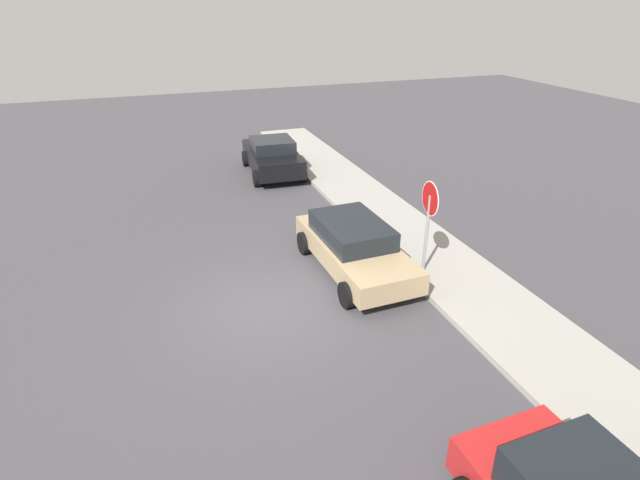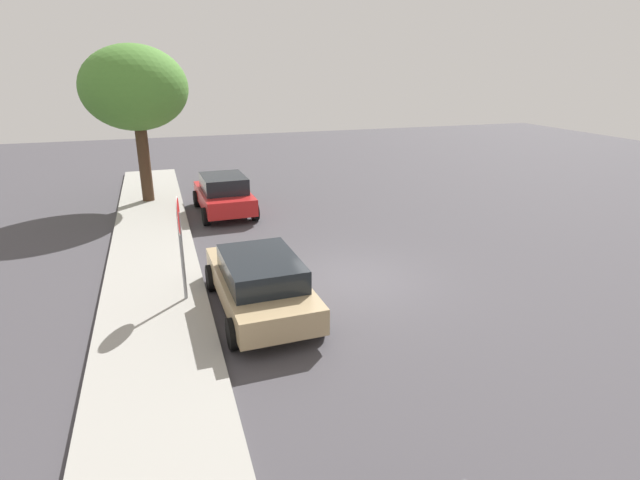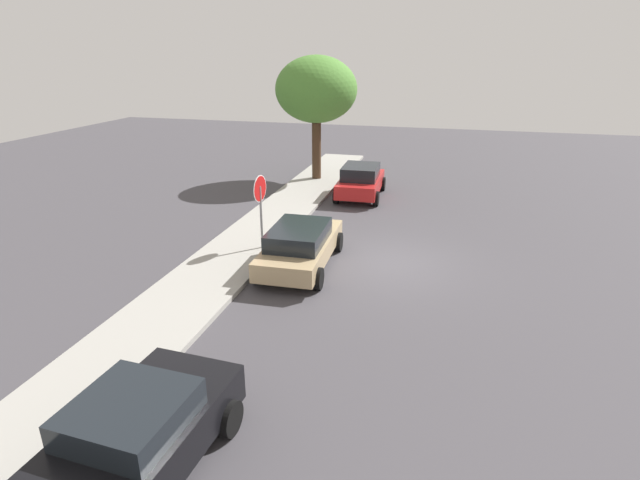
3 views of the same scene
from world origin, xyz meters
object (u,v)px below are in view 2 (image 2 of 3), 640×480
stop_sign (180,231)px  parked_car_red (224,194)px  parked_car_tan (260,281)px  street_tree_near_corner (135,89)px

stop_sign → parked_car_red: size_ratio=0.67×
parked_car_tan → parked_car_red: bearing=-2.3°
parked_car_red → street_tree_near_corner: (2.56, 2.78, 3.71)m
parked_car_tan → parked_car_red: (8.25, -0.33, 0.04)m
parked_car_red → street_tree_near_corner: size_ratio=0.64×
stop_sign → parked_car_tan: bearing=-118.7°
street_tree_near_corner → parked_car_red: bearing=-132.6°
stop_sign → parked_car_red: (7.37, -1.93, -1.05)m
street_tree_near_corner → parked_car_tan: bearing=-167.2°
parked_car_tan → street_tree_near_corner: 11.71m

